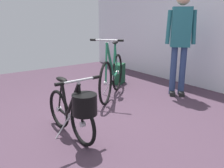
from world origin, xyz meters
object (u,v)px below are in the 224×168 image
at_px(folding_bike_foreground, 75,110).
at_px(display_bike_left, 112,75).
at_px(visitor_near_wall, 180,37).
at_px(backpack_on_floor, 119,74).

distance_m(folding_bike_foreground, display_bike_left, 1.60).
relative_size(visitor_near_wall, backpack_on_floor, 4.25).
xyz_separation_m(folding_bike_foreground, backpack_on_floor, (-1.60, 1.89, -0.16)).
relative_size(folding_bike_foreground, backpack_on_floor, 2.51).
bearing_deg(backpack_on_floor, visitor_near_wall, 17.73).
bearing_deg(display_bike_left, visitor_near_wall, 59.33).
bearing_deg(folding_bike_foreground, visitor_near_wall, 99.51).
relative_size(folding_bike_foreground, visitor_near_wall, 0.59).
distance_m(display_bike_left, backpack_on_floor, 0.90).
bearing_deg(visitor_near_wall, display_bike_left, -120.67).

